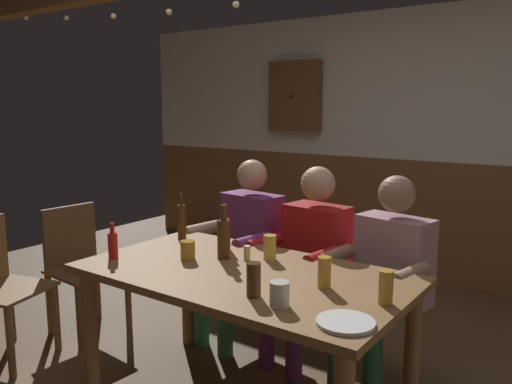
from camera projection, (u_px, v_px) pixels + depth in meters
The scene contains 20 objects.
back_wall_upper at pixel (422, 85), 4.56m from camera, with size 6.40×0.12×1.34m, color silver.
back_wall_wainscot at pixel (415, 218), 4.76m from camera, with size 6.40×0.12×1.09m, color brown.
dining_table at pixel (243, 290), 2.62m from camera, with size 1.67×0.93×0.75m.
person_0 at pixel (244, 242), 3.46m from camera, with size 0.59×0.56×1.22m.
person_1 at pixel (309, 255), 3.18m from camera, with size 0.55×0.56×1.21m.
person_2 at pixel (386, 271), 2.89m from camera, with size 0.60×0.57×1.19m.
chair_empty_near_left at pixel (81, 265), 3.60m from camera, with size 0.47×0.47×0.88m.
table_candle at pixel (247, 253), 2.77m from camera, with size 0.04×0.04×0.08m, color #F9E08C.
plate_0 at pixel (346, 322), 1.96m from camera, with size 0.23×0.23×0.01m, color white.
bottle_0 at pixel (113, 244), 2.80m from camera, with size 0.05×0.05×0.20m.
bottle_1 at pixel (225, 232), 2.98m from camera, with size 0.05×0.05×0.26m.
bottle_2 at pixel (182, 221), 3.19m from camera, with size 0.05×0.05×0.29m.
bottle_3 at pixel (224, 237), 2.79m from camera, with size 0.07×0.07×0.30m.
pint_glass_0 at pixel (254, 280), 2.24m from camera, with size 0.06×0.06×0.15m, color #4C2D19.
pint_glass_1 at pixel (188, 250), 2.78m from camera, with size 0.08×0.08×0.10m, color gold.
pint_glass_2 at pixel (386, 287), 2.15m from camera, with size 0.06×0.06×0.15m, color gold.
pint_glass_3 at pixel (280, 294), 2.13m from camera, with size 0.08×0.08×0.11m, color white.
pint_glass_4 at pixel (324, 272), 2.35m from camera, with size 0.06×0.06×0.15m, color gold.
pint_glass_5 at pixel (270, 247), 2.78m from camera, with size 0.07×0.07×0.13m, color #E5C64C.
wall_dart_cabinet at pixel (295, 96), 5.18m from camera, with size 0.56×0.15×0.70m.
Camera 1 is at (1.50, -2.19, 1.58)m, focal length 36.14 mm.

